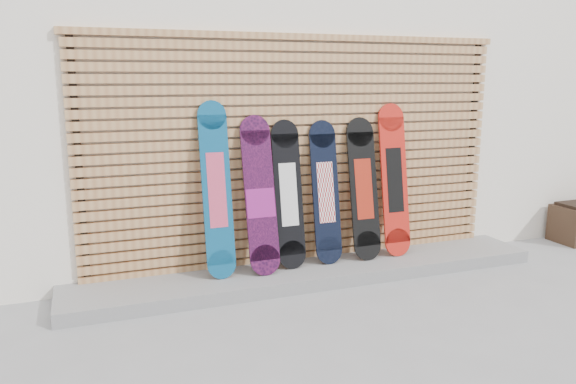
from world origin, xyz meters
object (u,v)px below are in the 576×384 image
snowboard_0 (217,190)px  snowboard_5 (394,180)px  snowboard_2 (288,195)px  snowboard_3 (326,192)px  snowboard_4 (364,189)px  snowboard_1 (260,196)px

snowboard_0 → snowboard_5: snowboard_0 is taller
snowboard_2 → snowboard_3: (0.38, 0.00, -0.01)m
snowboard_4 → snowboard_2: bearing=179.1°
snowboard_2 → snowboard_3: snowboard_2 is taller
snowboard_5 → snowboard_3: bearing=179.4°
snowboard_0 → snowboard_4: snowboard_0 is taller
snowboard_3 → snowboard_4: snowboard_4 is taller
snowboard_4 → snowboard_3: bearing=177.9°
snowboard_1 → snowboard_4: size_ratio=1.03×
snowboard_4 → snowboard_5: size_ratio=0.91×
snowboard_0 → snowboard_3: 1.08m
snowboard_1 → snowboard_5: bearing=1.5°
snowboard_1 → snowboard_3: (0.68, 0.05, -0.02)m
snowboard_3 → snowboard_4: bearing=-2.1°
snowboard_2 → snowboard_4: bearing=-0.9°
snowboard_2 → snowboard_5: bearing=-0.3°
snowboard_1 → snowboard_3: snowboard_1 is taller
snowboard_1 → snowboard_5: 1.43m
snowboard_0 → snowboard_5: size_ratio=1.04×
snowboard_4 → snowboard_5: snowboard_5 is taller
snowboard_1 → snowboard_5: (1.43, 0.04, 0.05)m
snowboard_4 → snowboard_0: bearing=-180.0°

